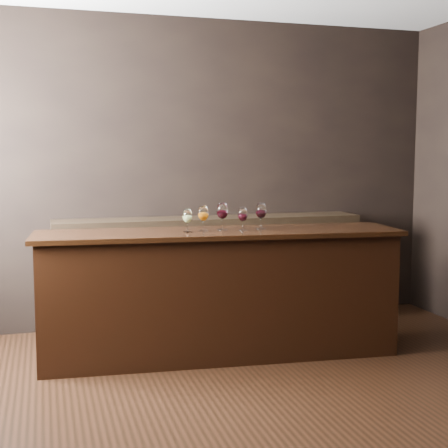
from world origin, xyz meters
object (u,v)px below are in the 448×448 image
object	(u,v)px
back_bar_shelf	(211,272)
glass_white	(187,216)
glass_red_b	(243,215)
glass_amber	(203,214)
bar_counter	(220,296)
glass_red_a	(222,212)
glass_red_c	(261,211)

from	to	relation	value
back_bar_shelf	glass_white	xyz separation A→B (m)	(-0.41, -0.86, 0.60)
back_bar_shelf	glass_red_b	world-z (taller)	glass_red_b
glass_amber	bar_counter	bearing A→B (deg)	-9.96
back_bar_shelf	glass_red_b	distance (m)	1.06
glass_red_b	glass_amber	bearing A→B (deg)	170.28
bar_counter	glass_amber	distance (m)	0.65
back_bar_shelf	glass_amber	world-z (taller)	glass_amber
bar_counter	glass_red_b	world-z (taller)	glass_red_b
glass_amber	glass_red_a	bearing A→B (deg)	5.97
glass_white	glass_red_a	xyz separation A→B (m)	(0.29, 0.06, 0.02)
back_bar_shelf	glass_amber	bearing A→B (deg)	-108.56
glass_white	glass_amber	size ratio (longest dim) A/B	0.91
glass_amber	glass_red_a	size ratio (longest dim) A/B	0.91
glass_amber	glass_red_a	xyz separation A→B (m)	(0.16, 0.02, 0.01)
glass_white	glass_amber	xyz separation A→B (m)	(0.13, 0.04, 0.01)
glass_red_c	bar_counter	bearing A→B (deg)	-176.71
bar_counter	back_bar_shelf	world-z (taller)	back_bar_shelf
glass_white	glass_amber	world-z (taller)	glass_amber
glass_amber	glass_red_c	distance (m)	0.47
glass_red_a	glass_red_b	bearing A→B (deg)	-25.07
glass_red_b	glass_red_a	bearing A→B (deg)	154.93
bar_counter	glass_red_c	bearing A→B (deg)	8.08
back_bar_shelf	glass_red_a	world-z (taller)	glass_red_a
glass_white	glass_red_b	world-z (taller)	same
glass_red_b	glass_red_c	size ratio (longest dim) A/B	0.86
bar_counter	glass_red_c	world-z (taller)	glass_red_c
bar_counter	back_bar_shelf	distance (m)	0.85
back_bar_shelf	glass_white	distance (m)	1.13
glass_amber	glass_red_a	distance (m)	0.16
glass_red_b	glass_red_c	world-z (taller)	glass_red_c
bar_counter	glass_amber	size ratio (longest dim) A/B	14.07
bar_counter	glass_white	distance (m)	0.68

